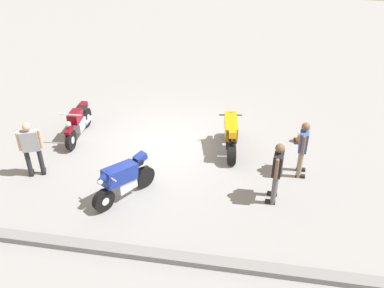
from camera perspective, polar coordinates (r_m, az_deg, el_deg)
name	(u,v)px	position (r m, az deg, el deg)	size (l,w,h in m)	color
ground_plane	(168,144)	(13.30, -3.20, -0.06)	(40.00, 40.00, 0.00)	gray
curb_edge	(125,251)	(9.83, -9.11, -14.08)	(14.00, 0.30, 0.15)	gray
motorcycle_orange_sportbike	(231,133)	(12.75, 5.26, 1.43)	(0.70, 1.96, 1.14)	black
motorcycle_blue_sportbike	(123,179)	(10.97, -9.29, -4.69)	(1.22, 1.74, 1.14)	black
motorcycle_maroon_cruiser	(78,122)	(13.90, -15.10, 2.82)	(0.70, 2.09, 1.09)	black
person_in_gray_shirt	(31,146)	(12.24, -20.92, -0.26)	(0.63, 0.45, 1.68)	#262628
person_in_black_shirt	(277,169)	(10.73, 11.44, -3.32)	(0.36, 0.67, 1.72)	#59595B
person_in_blue_shirt	(303,146)	(11.87, 14.75, -0.24)	(0.34, 0.65, 1.65)	gray
traffic_cone	(301,135)	(13.72, 14.50, 1.23)	(0.36, 0.36, 0.53)	black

